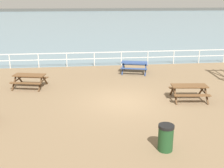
{
  "coord_description": "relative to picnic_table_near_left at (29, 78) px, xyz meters",
  "views": [
    {
      "loc": [
        -2.09,
        -13.1,
        5.1
      ],
      "look_at": [
        -0.52,
        0.47,
        0.8
      ],
      "focal_mm": 44.59,
      "sensor_mm": 36.0,
      "label": 1
    }
  ],
  "objects": [
    {
      "name": "ground_plane",
      "position": [
        5.09,
        -2.9,
        -0.68
      ],
      "size": [
        30.0,
        24.0,
        0.2
      ],
      "primitive_type": "cube",
      "color": "#846B4C"
    },
    {
      "name": "sea_band",
      "position": [
        5.09,
        49.85,
        -0.58
      ],
      "size": [
        142.0,
        90.0,
        0.01
      ],
      "primitive_type": "cube",
      "color": "gray",
      "rests_on": "ground"
    },
    {
      "name": "distant_shoreline",
      "position": [
        5.09,
        92.85,
        -0.58
      ],
      "size": [
        142.0,
        6.0,
        1.8
      ],
      "primitive_type": "cube",
      "color": "#4C4C47",
      "rests_on": "ground"
    },
    {
      "name": "seaward_railing",
      "position": [
        5.09,
        4.85,
        0.17
      ],
      "size": [
        23.07,
        0.07,
        1.08
      ],
      "color": "white",
      "rests_on": "ground"
    },
    {
      "name": "picnic_table_near_left",
      "position": [
        0.0,
        0.0,
        0.0
      ],
      "size": [
        2.09,
        1.87,
        0.8
      ],
      "rotation": [
        0.0,
        0.0,
        -0.22
      ],
      "color": "brown",
      "rests_on": "ground"
    },
    {
      "name": "picnic_table_near_right",
      "position": [
        8.49,
        -3.03,
        0.0
      ],
      "size": [
        1.94,
        1.7,
        0.8
      ],
      "rotation": [
        0.0,
        0.0,
        -0.1
      ],
      "color": "brown",
      "rests_on": "ground"
    },
    {
      "name": "picnic_table_mid_centre",
      "position": [
        6.71,
        2.53,
        0.0
      ],
      "size": [
        2.13,
        1.91,
        0.8
      ],
      "rotation": [
        0.0,
        0.0,
        -0.26
      ],
      "color": "#334C84",
      "rests_on": "ground"
    },
    {
      "name": "litter_bin",
      "position": [
        5.81,
        -7.72,
        -0.1
      ],
      "size": [
        0.55,
        0.55,
        0.95
      ],
      "color": "#1E4723",
      "rests_on": "ground"
    }
  ]
}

